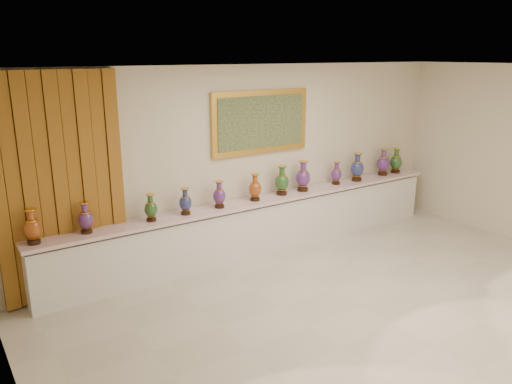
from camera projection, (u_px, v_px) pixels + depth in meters
ground at (361, 305)px, 6.48m from camera, size 8.00×8.00×0.00m
room at (99, 175)px, 6.62m from camera, size 8.00×8.00×8.00m
counter at (262, 226)px, 8.17m from camera, size 7.28×0.48×0.90m
vase_0 at (32, 228)px, 6.08m from camera, size 0.27×0.27×0.45m
vase_1 at (86, 219)px, 6.46m from camera, size 0.25×0.25×0.42m
vase_2 at (151, 209)px, 6.92m from camera, size 0.22×0.22×0.39m
vase_3 at (185, 203)px, 7.21m from camera, size 0.21×0.21×0.39m
vase_4 at (219, 196)px, 7.52m from camera, size 0.23×0.23×0.42m
vase_5 at (255, 189)px, 7.88m from camera, size 0.26×0.26×0.43m
vase_6 at (282, 182)px, 8.21m from camera, size 0.24×0.24×0.49m
vase_7 at (303, 178)px, 8.43m from camera, size 0.26×0.26×0.52m
vase_8 at (336, 174)px, 8.88m from camera, size 0.25×0.25×0.41m
vase_9 at (357, 168)px, 9.10m from camera, size 0.27×0.27×0.52m
vase_10 at (383, 163)px, 9.53m from camera, size 0.29×0.29×0.51m
vase_11 at (396, 162)px, 9.71m from camera, size 0.26×0.26×0.49m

